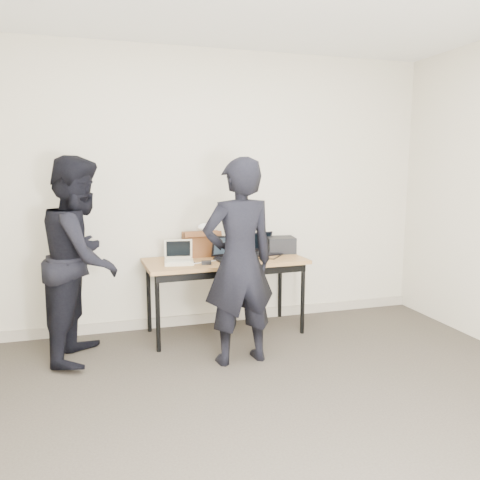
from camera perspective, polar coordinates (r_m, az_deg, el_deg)
name	(u,v)px	position (r m, az deg, el deg)	size (l,w,h in m)	color
room	(307,212)	(2.52, 8.16, 3.42)	(4.60, 4.60, 2.80)	#3B352D
desk	(226,266)	(4.42, -1.78, -3.15)	(1.53, 0.72, 0.72)	olive
laptop_beige	(179,259)	(4.27, -7.47, -2.28)	(0.29, 0.28, 0.21)	beige
laptop_center	(229,254)	(4.41, -1.29, -1.75)	(0.32, 0.31, 0.22)	black
laptop_right	(263,249)	(4.71, 2.84, -1.09)	(0.34, 0.33, 0.21)	black
leather_satchel	(202,243)	(4.57, -4.70, -0.41)	(0.36, 0.19, 0.25)	brown
tissue	(204,227)	(4.56, -4.37, 1.56)	(0.13, 0.10, 0.08)	white
equipment_box	(281,245)	(4.77, 4.96, -0.59)	(0.28, 0.23, 0.16)	black
power_brick	(206,263)	(4.20, -4.12, -2.77)	(0.09, 0.05, 0.03)	black
cables	(230,259)	(4.42, -1.21, -2.32)	(1.15, 0.41, 0.01)	black
person_typist	(239,262)	(3.74, -0.11, -2.72)	(0.61, 0.40, 1.66)	black
person_observer	(81,259)	(4.06, -18.77, -2.17)	(0.81, 0.63, 1.68)	black
baseboard	(213,318)	(4.88, -3.26, -9.42)	(4.50, 0.03, 0.10)	#A49A88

